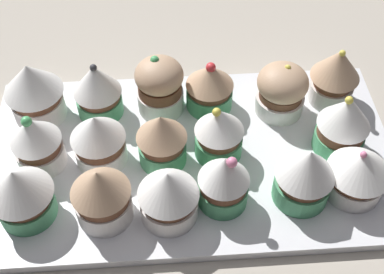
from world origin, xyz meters
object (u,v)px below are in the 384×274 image
cupcake_2 (210,86)px  cupcake_8 (162,138)px  baking_tray (192,157)px  cupcake_1 (282,90)px  cupcake_0 (335,74)px  cupcake_13 (224,180)px  cupcake_3 (160,85)px  cupcake_9 (98,136)px  cupcake_5 (33,90)px  cupcake_15 (101,194)px  cupcake_14 (168,194)px  cupcake_6 (344,123)px  cupcake_10 (36,142)px  cupcake_16 (20,192)px  cupcake_11 (359,172)px  cupcake_12 (305,174)px  cupcake_7 (219,132)px  cupcake_4 (97,89)px

cupcake_2 → cupcake_8: (5.94, 8.06, 0.43)cm
baking_tray → cupcake_1: size_ratio=6.79×
cupcake_0 → cupcake_13: size_ratio=1.06×
cupcake_3 → cupcake_9: size_ratio=1.11×
cupcake_5 → cupcake_15: cupcake_5 is taller
cupcake_0 → cupcake_14: (20.54, 15.30, -0.53)cm
baking_tray → cupcake_6: 17.33cm
cupcake_10 → cupcake_16: size_ratio=1.05×
cupcake_13 → cupcake_16: (20.29, 0.15, 0.13)cm
cupcake_11 → cupcake_16: (34.32, 0.44, 0.38)cm
cupcake_0 → cupcake_2: size_ratio=1.18×
cupcake_6 → cupcake_14: size_ratio=1.16×
cupcake_1 → cupcake_12: bearing=90.1°
cupcake_15 → cupcake_5: bearing=-60.2°
cupcake_11 → cupcake_13: cupcake_13 is taller
cupcake_9 → cupcake_16: (7.32, 6.86, 0.19)cm
cupcake_2 → cupcake_5: cupcake_5 is taller
cupcake_2 → cupcake_11: size_ratio=1.01×
cupcake_7 → cupcake_8: bearing=5.0°
cupcake_8 → cupcake_10: (13.48, -0.49, -0.04)cm
cupcake_1 → cupcake_13: cupcake_13 is taller
cupcake_13 → cupcake_15: (12.30, 0.90, 0.09)cm
cupcake_9 → cupcake_11: bearing=166.6°
cupcake_12 → cupcake_7: bearing=-38.4°
cupcake_9 → cupcake_7: bearing=178.8°
cupcake_11 → cupcake_1: bearing=-65.1°
cupcake_10 → cupcake_11: 34.17cm
cupcake_11 → cupcake_13: bearing=1.2°
cupcake_12 → baking_tray: bearing=-30.1°
cupcake_10 → cupcake_0: bearing=-167.4°
cupcake_12 → cupcake_4: bearing=-32.4°
baking_tray → cupcake_5: bearing=-22.3°
cupcake_12 → cupcake_15: cupcake_12 is taller
cupcake_3 → cupcake_10: (13.49, 7.54, -0.16)cm
cupcake_6 → cupcake_13: bearing=24.8°
cupcake_6 → cupcake_7: bearing=0.1°
cupcake_5 → cupcake_8: 16.58cm
cupcake_8 → cupcake_9: size_ratio=1.02×
cupcake_4 → cupcake_12: (-21.71, 13.77, 0.09)cm
cupcake_5 → cupcake_16: cupcake_5 is taller
cupcake_4 → cupcake_10: 9.63cm
baking_tray → cupcake_12: bearing=149.9°
cupcake_5 → cupcake_13: 24.85cm
cupcake_0 → cupcake_2: cupcake_0 is taller
cupcake_5 → cupcake_8: size_ratio=1.11×
cupcake_3 → cupcake_9: 9.96cm
cupcake_14 → cupcake_13: bearing=-167.6°
cupcake_4 → cupcake_2: bearing=-179.3°
cupcake_3 → cupcake_12: cupcake_3 is taller
cupcake_8 → cupcake_6: bearing=-178.4°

